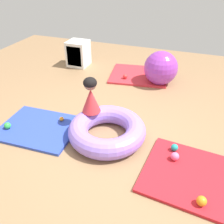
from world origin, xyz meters
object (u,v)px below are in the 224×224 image
Objects in this scene: play_ball_orange_second at (202,201)px; play_ball_teal at (175,147)px; child_in_red at (91,95)px; play_ball_yellow at (156,68)px; exercise_ball_large at (161,68)px; play_ball_green at (7,126)px; play_ball_red at (125,76)px; play_ball_pink at (175,156)px; play_ball_orange at (62,119)px; inflatable_cushion at (107,130)px; storage_cube at (78,54)px.

play_ball_teal is at bearing 116.81° from play_ball_orange_second.
child_in_red is 1.89m from play_ball_orange_second.
play_ball_yellow is 0.13× the size of exercise_ball_large.
play_ball_yellow is (1.60, 2.86, -0.00)m from play_ball_green.
play_ball_orange_second is (2.71, -0.37, 0.00)m from play_ball_green.
play_ball_red is at bearing -171.52° from exercise_ball_large.
play_ball_red is 0.89× the size of play_ball_pink.
play_ball_orange is 1.71m from play_ball_teal.
inflatable_cushion is 1.89m from play_ball_red.
child_in_red is at bearing -101.96° from play_ball_yellow.
storage_cube reaches higher than inflatable_cushion.
play_ball_pink is at bearing -73.94° from play_ball_yellow.
play_ball_pink is at bearing -9.09° from inflatable_cushion.
play_ball_orange_second is 0.19× the size of storage_cube.
play_ball_green reaches higher than play_ball_red.
play_ball_orange is 2.60m from play_ball_yellow.
exercise_ball_large is at bearing 179.00° from child_in_red.
inflatable_cushion is 2.01m from exercise_ball_large.
child_in_red reaches higher than play_ball_pink.
play_ball_orange is 0.69× the size of play_ball_green.
play_ball_orange is 0.64× the size of play_ball_pink.
play_ball_green is 2.38m from play_ball_pink.
play_ball_pink is (0.03, -0.17, 0.01)m from play_ball_teal.
play_ball_red is at bearing -159.93° from child_in_red.
inflatable_cushion is 10.31× the size of play_ball_pink.
storage_cube is at bearing 93.54° from play_ball_green.
play_ball_green is (-0.64, -0.44, 0.01)m from play_ball_orange.
child_in_red reaches higher than storage_cube.
child_in_red is 0.66m from play_ball_orange.
exercise_ball_large is at bearing 79.68° from inflatable_cushion.
play_ball_teal is at bearing -41.78° from storage_cube.
play_ball_red is at bearing 122.31° from play_ball_pink.
inflatable_cushion is at bearing -94.15° from play_ball_yellow.
child_in_red reaches higher than play_ball_green.
play_ball_green is at bearing -86.46° from storage_cube.
exercise_ball_large is at bearing 8.48° from play_ball_red.
play_ball_orange is 0.63× the size of play_ball_orange_second.
inflatable_cushion is at bearing -80.14° from play_ball_red.
play_ball_pink reaches higher than play_ball_red.
play_ball_yellow is 0.84× the size of play_ball_pink.
play_ball_teal is 0.90× the size of play_ball_pink.
play_ball_orange is at bearing 34.51° from play_ball_green.
exercise_ball_large reaches higher than play_ball_red.
play_ball_orange is 0.12× the size of storage_cube.
inflatable_cushion is at bearing -7.34° from play_ball_orange.
exercise_ball_large reaches higher than storage_cube.
play_ball_orange_second is (0.37, -0.73, 0.01)m from play_ball_teal.
play_ball_green is at bearing -127.63° from exercise_ball_large.
play_ball_red is at bearing 99.86° from inflatable_cushion.
play_ball_teal is at bearing -55.93° from play_ball_red.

